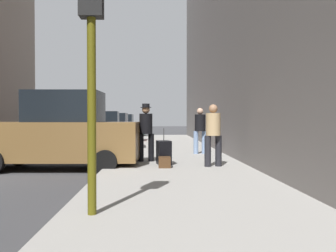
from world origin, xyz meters
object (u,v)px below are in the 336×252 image
(fire_hydrant, at_px, (132,142))
(pedestrian_in_jeans, at_px, (200,128))
(traffic_light, at_px, (91,24))
(parked_bronze_suv, at_px, (60,134))
(parked_gray_coupe, at_px, (94,132))
(parked_red_hatchback, at_px, (108,129))
(pedestrian_with_fedora, at_px, (146,129))
(duffel_bag, at_px, (164,162))
(rolling_suitcase, at_px, (164,153))
(parked_dark_green_sedan, at_px, (118,127))
(pedestrian_in_tan_coat, at_px, (213,132))

(fire_hydrant, distance_m, pedestrian_in_jeans, 3.25)
(traffic_light, bearing_deg, parked_bronze_suv, 107.92)
(parked_gray_coupe, relative_size, parked_red_hatchback, 1.00)
(traffic_light, height_order, pedestrian_with_fedora, traffic_light)
(parked_bronze_suv, relative_size, duffel_bag, 10.59)
(fire_hydrant, height_order, duffel_bag, fire_hydrant)
(parked_gray_coupe, relative_size, fire_hydrant, 6.06)
(traffic_light, xyz_separation_m, pedestrian_in_jeans, (2.58, 8.74, -1.65))
(fire_hydrant, bearing_deg, duffel_bag, -78.06)
(rolling_suitcase, height_order, duffel_bag, rolling_suitcase)
(rolling_suitcase, bearing_deg, pedestrian_with_fedora, 124.15)
(pedestrian_in_jeans, xyz_separation_m, rolling_suitcase, (-1.44, -3.17, -0.61))
(pedestrian_in_jeans, distance_m, rolling_suitcase, 3.54)
(rolling_suitcase, distance_m, duffel_bag, 0.69)
(parked_red_hatchback, relative_size, rolling_suitcase, 4.10)
(parked_bronze_suv, height_order, pedestrian_in_jeans, parked_bronze_suv)
(fire_hydrant, height_order, traffic_light, traffic_light)
(parked_dark_green_sedan, relative_size, pedestrian_in_jeans, 2.49)
(parked_bronze_suv, bearing_deg, pedestrian_in_tan_coat, -8.94)
(parked_red_hatchback, bearing_deg, traffic_light, -83.87)
(parked_bronze_suv, distance_m, parked_gray_coupe, 6.18)
(parked_bronze_suv, bearing_deg, rolling_suitcase, -3.12)
(pedestrian_with_fedora, bearing_deg, parked_red_hatchback, 102.74)
(duffel_bag, bearing_deg, fire_hydrant, 101.94)
(duffel_bag, bearing_deg, parked_dark_green_sedan, 99.10)
(parked_gray_coupe, relative_size, duffel_bag, 9.70)
(parked_bronze_suv, height_order, parked_gray_coupe, parked_bronze_suv)
(parked_bronze_suv, xyz_separation_m, duffel_bag, (3.00, -0.83, -0.74))
(pedestrian_in_tan_coat, bearing_deg, fire_hydrant, 114.80)
(parked_gray_coupe, xyz_separation_m, duffel_bag, (3.00, -7.00, -0.56))
(parked_bronze_suv, xyz_separation_m, rolling_suitcase, (2.99, -0.16, -0.54))
(parked_bronze_suv, relative_size, traffic_light, 1.29)
(parked_bronze_suv, bearing_deg, duffel_bag, -15.41)
(parked_red_hatchback, relative_size, pedestrian_in_jeans, 2.49)
(rolling_suitcase, bearing_deg, traffic_light, -101.58)
(parked_red_hatchback, height_order, pedestrian_with_fedora, pedestrian_with_fedora)
(parked_dark_green_sedan, bearing_deg, pedestrian_with_fedora, -81.87)
(parked_gray_coupe, height_order, traffic_light, traffic_light)
(pedestrian_in_tan_coat, height_order, rolling_suitcase, pedestrian_in_tan_coat)
(pedestrian_with_fedora, xyz_separation_m, rolling_suitcase, (0.53, -0.78, -0.65))
(pedestrian_in_tan_coat, xyz_separation_m, rolling_suitcase, (-1.35, 0.52, -0.61))
(fire_hydrant, bearing_deg, traffic_light, -89.73)
(duffel_bag, bearing_deg, parked_gray_coupe, 113.16)
(fire_hydrant, height_order, pedestrian_with_fedora, pedestrian_with_fedora)
(traffic_light, bearing_deg, parked_dark_green_sedan, 94.49)
(parked_dark_green_sedan, xyz_separation_m, pedestrian_in_jeans, (4.44, -14.86, 0.26))
(parked_gray_coupe, height_order, parked_red_hatchback, same)
(parked_gray_coupe, height_order, pedestrian_in_tan_coat, pedestrian_in_tan_coat)
(parked_bronze_suv, relative_size, fire_hydrant, 6.62)
(parked_red_hatchback, xyz_separation_m, pedestrian_in_tan_coat, (4.34, -12.20, 0.26))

